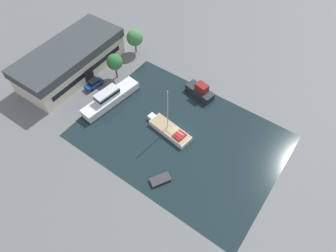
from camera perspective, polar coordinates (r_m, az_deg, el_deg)
The scene contains 10 objects.
ground_plane at distance 56.68m, azimuth 2.29°, elevation -1.93°, with size 440.00×440.00×0.00m, color slate.
water_canal at distance 56.68m, azimuth 2.29°, elevation -1.92°, with size 26.67×37.26×0.01m, color #19282D.
warehouse_building at distance 70.04m, azimuth -18.10°, elevation 11.86°, with size 24.66×11.01×6.38m.
quay_tree_near_building at distance 65.62m, azimuth -10.13°, elevation 11.92°, with size 3.44×3.44×6.00m.
quay_tree_by_water at distance 72.20m, azimuth -6.35°, elevation 16.38°, with size 3.83×3.83×5.90m.
parked_car at distance 66.66m, azimuth -13.94°, elevation 7.86°, with size 4.30×2.28×1.70m.
sailboat_moored at distance 56.76m, azimuth 0.28°, elevation -0.74°, with size 4.10×10.01×10.70m.
motor_cruiser at distance 62.22m, azimuth -11.01°, elevation 5.21°, with size 13.59×4.59×3.55m.
small_dinghy at distance 51.52m, azimuth -1.47°, elevation -10.16°, with size 3.92×3.27×0.51m.
cabin_boat at distance 63.17m, azimuth 6.15°, elevation 6.66°, with size 3.68×6.60×3.05m.
Camera 1 is at (-28.24, -17.57, 45.90)m, focal length 32.00 mm.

